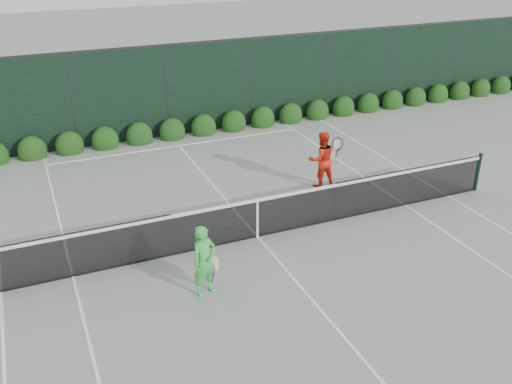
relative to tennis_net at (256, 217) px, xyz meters
name	(u,v)px	position (x,y,z in m)	size (l,w,h in m)	color
ground	(257,237)	(0.02, 0.00, -0.53)	(80.00, 80.00, 0.00)	gray
tennis_net	(256,217)	(0.00, 0.00, 0.00)	(12.90, 0.10, 1.07)	black
player_woman	(204,261)	(-1.76, -1.59, 0.19)	(0.65, 0.51, 1.45)	green
player_man	(322,159)	(2.73, 1.91, 0.25)	(0.89, 0.64, 1.56)	red
court_lines	(257,237)	(0.02, 0.00, -0.53)	(11.03, 23.83, 0.01)	white
windscreen_fence	(317,233)	(0.02, -2.71, 0.98)	(32.00, 21.07, 3.06)	black
hedge_row	(172,132)	(0.02, 7.15, -0.30)	(31.66, 0.65, 0.94)	#13360E
tennis_balls	(252,221)	(0.19, 0.69, -0.50)	(4.77, 0.98, 0.07)	#AFE232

